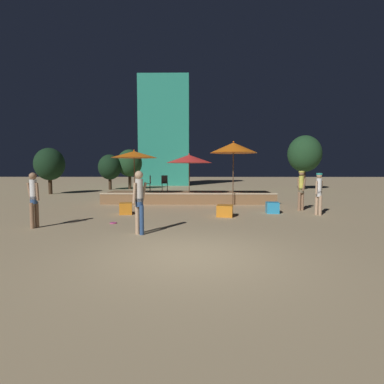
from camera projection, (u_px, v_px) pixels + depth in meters
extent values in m
plane|color=tan|center=(189.00, 256.00, 6.69)|extent=(120.00, 120.00, 0.00)
cube|color=olive|center=(189.00, 197.00, 17.36)|extent=(9.51, 2.76, 0.55)
cube|color=#CCB793|center=(188.00, 194.00, 16.00)|extent=(9.51, 0.12, 0.08)
cylinder|color=brown|center=(189.00, 184.00, 16.18)|extent=(0.05, 0.05, 2.24)
cone|color=red|center=(189.00, 159.00, 16.07)|extent=(2.48, 2.48, 0.43)
sphere|color=red|center=(189.00, 154.00, 16.05)|extent=(0.08, 0.08, 0.08)
cylinder|color=brown|center=(233.00, 179.00, 15.66)|extent=(0.05, 0.05, 2.75)
cone|color=orange|center=(233.00, 148.00, 15.53)|extent=(2.45, 2.45, 0.54)
sphere|color=orange|center=(233.00, 142.00, 15.51)|extent=(0.08, 0.08, 0.08)
cylinder|color=brown|center=(135.00, 181.00, 16.17)|extent=(0.05, 0.05, 2.51)
cone|color=orange|center=(134.00, 154.00, 16.06)|extent=(2.47, 2.47, 0.35)
sphere|color=orange|center=(134.00, 150.00, 16.04)|extent=(0.08, 0.08, 0.08)
cube|color=#2D9EDB|center=(272.00, 208.00, 13.02)|extent=(0.55, 0.55, 0.48)
cube|color=orange|center=(225.00, 211.00, 12.12)|extent=(0.73, 0.73, 0.46)
cube|color=orange|center=(126.00, 209.00, 12.70)|extent=(0.61, 0.61, 0.48)
cylinder|color=tan|center=(320.00, 205.00, 12.42)|extent=(0.13, 0.13, 0.81)
cylinder|color=tan|center=(316.00, 205.00, 12.57)|extent=(0.13, 0.13, 0.81)
cylinder|color=white|center=(319.00, 194.00, 12.45)|extent=(0.21, 0.21, 0.24)
cylinder|color=white|center=(319.00, 186.00, 12.43)|extent=(0.21, 0.21, 0.62)
cylinder|color=tan|center=(321.00, 187.00, 12.53)|extent=(0.20, 0.17, 0.56)
cylinder|color=tan|center=(316.00, 187.00, 12.34)|extent=(0.11, 0.11, 0.55)
sphere|color=tan|center=(319.00, 176.00, 12.39)|extent=(0.22, 0.22, 0.22)
cylinder|color=teal|center=(319.00, 174.00, 12.39)|extent=(0.24, 0.24, 0.07)
cylinder|color=#997051|center=(299.00, 201.00, 13.78)|extent=(0.13, 0.13, 0.85)
cylinder|color=#997051|center=(302.00, 201.00, 13.84)|extent=(0.13, 0.13, 0.85)
cylinder|color=#72664C|center=(301.00, 190.00, 13.77)|extent=(0.22, 0.22, 0.24)
cylinder|color=#D8D14C|center=(301.00, 183.00, 13.74)|extent=(0.22, 0.22, 0.65)
cylinder|color=#997051|center=(304.00, 185.00, 13.58)|extent=(0.15, 0.21, 0.58)
cylinder|color=#997051|center=(299.00, 184.00, 13.91)|extent=(0.13, 0.16, 0.59)
sphere|color=#997051|center=(302.00, 173.00, 13.71)|extent=(0.23, 0.23, 0.23)
cylinder|color=#D8D14C|center=(302.00, 172.00, 13.70)|extent=(0.26, 0.26, 0.07)
cylinder|color=tan|center=(137.00, 219.00, 8.88)|extent=(0.13, 0.13, 0.87)
cylinder|color=#2D4C7F|center=(142.00, 220.00, 8.77)|extent=(0.13, 0.13, 0.87)
cylinder|color=#2D4C7F|center=(139.00, 202.00, 8.78)|extent=(0.22, 0.22, 0.24)
cylinder|color=beige|center=(139.00, 190.00, 8.75)|extent=(0.22, 0.22, 0.67)
cylinder|color=tan|center=(134.00, 193.00, 8.61)|extent=(0.14, 0.15, 0.60)
cylinder|color=tan|center=(144.00, 192.00, 8.90)|extent=(0.20, 0.23, 0.59)
sphere|color=tan|center=(139.00, 175.00, 8.72)|extent=(0.24, 0.24, 0.24)
cylinder|color=#997051|center=(32.00, 216.00, 9.68)|extent=(0.13, 0.13, 0.84)
cylinder|color=#997051|center=(37.00, 215.00, 9.85)|extent=(0.13, 0.13, 0.84)
cylinder|color=#2D4C7F|center=(34.00, 200.00, 9.73)|extent=(0.22, 0.22, 0.24)
cylinder|color=white|center=(33.00, 190.00, 9.70)|extent=(0.22, 0.22, 0.64)
cylinder|color=#997051|center=(37.00, 192.00, 9.64)|extent=(0.13, 0.11, 0.58)
cylinder|color=#997051|center=(29.00, 191.00, 9.77)|extent=(0.22, 0.15, 0.58)
sphere|color=#997051|center=(33.00, 176.00, 9.66)|extent=(0.23, 0.23, 0.23)
cylinder|color=#2D3338|center=(162.00, 187.00, 17.20)|extent=(0.02, 0.02, 0.45)
cylinder|color=#2D3338|center=(167.00, 187.00, 17.25)|extent=(0.02, 0.02, 0.45)
cylinder|color=#2D3338|center=(162.00, 187.00, 17.50)|extent=(0.02, 0.02, 0.45)
cylinder|color=#2D3338|center=(167.00, 187.00, 17.54)|extent=(0.02, 0.02, 0.45)
cylinder|color=#2D3338|center=(165.00, 183.00, 17.35)|extent=(0.40, 0.40, 0.02)
cube|color=#2D3338|center=(164.00, 179.00, 17.50)|extent=(0.36, 0.09, 0.45)
cylinder|color=#47474C|center=(145.00, 187.00, 17.33)|extent=(0.02, 0.02, 0.45)
cylinder|color=#47474C|center=(145.00, 187.00, 17.04)|extent=(0.02, 0.02, 0.45)
cylinder|color=#47474C|center=(150.00, 187.00, 17.41)|extent=(0.02, 0.02, 0.45)
cylinder|color=#47474C|center=(150.00, 187.00, 17.12)|extent=(0.02, 0.02, 0.45)
cylinder|color=#47474C|center=(147.00, 183.00, 17.21)|extent=(0.40, 0.40, 0.02)
cube|color=#47474C|center=(150.00, 179.00, 17.23)|extent=(0.12, 0.36, 0.45)
cylinder|color=#E54C99|center=(113.00, 223.00, 10.59)|extent=(0.24, 0.24, 0.03)
cylinder|color=#3D2B1C|center=(130.00, 182.00, 27.99)|extent=(0.28, 0.28, 1.39)
ellipsoid|color=#1E4223|center=(130.00, 163.00, 27.86)|extent=(2.30, 2.30, 2.53)
cylinder|color=#3D2B1C|center=(50.00, 186.00, 22.55)|extent=(0.28, 0.28, 1.27)
ellipsoid|color=black|center=(49.00, 164.00, 22.42)|extent=(2.20, 2.20, 2.42)
cylinder|color=#3D2B1C|center=(304.00, 179.00, 27.64)|extent=(0.28, 0.28, 1.91)
ellipsoid|color=#1E4223|center=(305.00, 154.00, 27.45)|extent=(3.03, 3.03, 3.33)
cylinder|color=#3D2B1C|center=(110.00, 183.00, 27.18)|extent=(0.28, 0.28, 1.12)
ellipsoid|color=black|center=(110.00, 167.00, 27.06)|extent=(2.06, 2.06, 2.27)
cube|color=teal|center=(165.00, 132.00, 34.26)|extent=(5.60, 3.33, 12.18)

